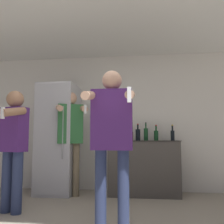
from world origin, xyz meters
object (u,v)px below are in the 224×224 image
object	(u,v)px
bottle_brown_liquor	(156,135)
person_man_side	(13,141)
person_spectator_back	(70,131)
bottle_green_wine	(131,135)
bottle_clear_vodka	(173,134)
bottle_amber_bourbon	(146,134)
bottle_dark_rum	(138,134)
refrigerator	(58,138)
person_woman_foreground	(112,132)

from	to	relation	value
bottle_brown_liquor	person_man_side	xyz separation A→B (m)	(-1.94, -1.30, -0.09)
person_spectator_back	person_man_side	bearing A→B (deg)	-117.16
bottle_green_wine	bottle_clear_vodka	bearing A→B (deg)	0.00
bottle_amber_bourbon	bottle_dark_rum	distance (m)	0.14
bottle_dark_rum	person_man_side	xyz separation A→B (m)	(-1.62, -1.30, -0.10)
bottle_amber_bourbon	person_man_side	bearing A→B (deg)	-143.71
bottle_dark_rum	bottle_green_wine	size ratio (longest dim) A/B	1.20
bottle_brown_liquor	bottle_clear_vodka	bearing A→B (deg)	0.00
refrigerator	bottle_amber_bourbon	bearing A→B (deg)	3.30
bottle_dark_rum	bottle_green_wine	xyz separation A→B (m)	(-0.12, -0.00, -0.01)
bottle_dark_rum	person_woman_foreground	distance (m)	1.85
refrigerator	bottle_clear_vodka	xyz separation A→B (m)	(2.02, 0.09, 0.07)
bottle_green_wine	person_spectator_back	xyz separation A→B (m)	(-1.02, -0.34, 0.08)
bottle_brown_liquor	bottle_dark_rum	xyz separation A→B (m)	(-0.32, 0.00, 0.01)
person_spectator_back	person_woman_foreground	bearing A→B (deg)	-58.96
bottle_amber_bourbon	person_man_side	size ratio (longest dim) A/B	0.20
person_woman_foreground	refrigerator	bearing A→B (deg)	124.18
bottle_amber_bourbon	bottle_clear_vodka	bearing A→B (deg)	0.00
bottle_clear_vodka	person_man_side	size ratio (longest dim) A/B	0.17
bottle_brown_liquor	bottle_green_wine	bearing A→B (deg)	180.00
bottle_dark_rum	bottle_clear_vodka	bearing A→B (deg)	0.00
person_woman_foreground	bottle_amber_bourbon	bearing A→B (deg)	78.59
bottle_amber_bourbon	person_woman_foreground	xyz separation A→B (m)	(-0.37, -1.84, -0.01)
person_man_side	bottle_brown_liquor	bearing A→B (deg)	33.72
bottle_green_wine	refrigerator	bearing A→B (deg)	-176.05
refrigerator	bottle_brown_liquor	bearing A→B (deg)	2.97
bottle_dark_rum	bottle_clear_vodka	world-z (taller)	bottle_dark_rum
refrigerator	person_woman_foreground	size ratio (longest dim) A/B	1.14
bottle_clear_vodka	person_man_side	bearing A→B (deg)	-149.75
bottle_green_wine	person_spectator_back	world-z (taller)	person_spectator_back
bottle_brown_liquor	person_man_side	bearing A→B (deg)	-146.28
refrigerator	bottle_dark_rum	bearing A→B (deg)	3.63
bottle_dark_rum	bottle_green_wine	bearing A→B (deg)	-180.00
bottle_green_wine	person_woman_foreground	world-z (taller)	person_woman_foreground
bottle_brown_liquor	person_spectator_back	size ratio (longest dim) A/B	0.16
person_man_side	bottle_dark_rum	bearing A→B (deg)	38.59
bottle_green_wine	person_spectator_back	size ratio (longest dim) A/B	0.14
refrigerator	bottle_amber_bourbon	xyz separation A→B (m)	(1.56, 0.09, 0.08)
bottle_brown_liquor	person_woman_foreground	distance (m)	1.92
bottle_clear_vodka	bottle_green_wine	xyz separation A→B (m)	(-0.71, -0.00, -0.01)
refrigerator	bottle_brown_liquor	world-z (taller)	refrigerator
bottle_amber_bourbon	person_woman_foreground	distance (m)	1.88
bottle_dark_rum	person_woman_foreground	size ratio (longest dim) A/B	0.18
bottle_clear_vodka	bottle_amber_bourbon	bearing A→B (deg)	-180.00
refrigerator	bottle_dark_rum	distance (m)	1.42
bottle_brown_liquor	bottle_dark_rum	distance (m)	0.32
bottle_dark_rum	refrigerator	bearing A→B (deg)	-176.37
bottle_brown_liquor	bottle_green_wine	distance (m)	0.43
bottle_amber_bourbon	person_woman_foreground	size ratio (longest dim) A/B	0.19
bottle_amber_bourbon	person_man_side	distance (m)	2.19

